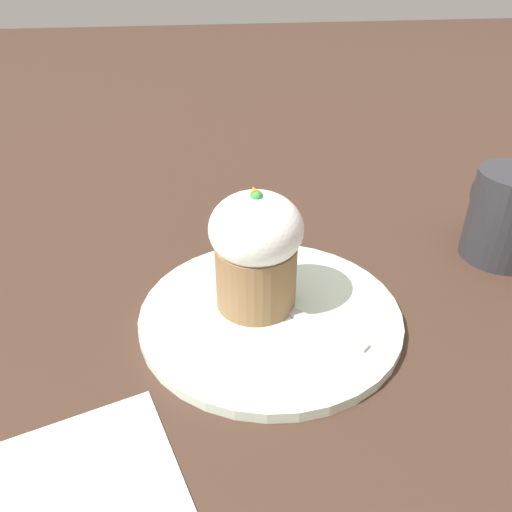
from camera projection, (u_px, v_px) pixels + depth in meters
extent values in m
plane|color=#3D281E|center=(270.00, 319.00, 0.47)|extent=(4.00, 4.00, 0.00)
cylinder|color=silver|center=(270.00, 314.00, 0.47)|extent=(0.24, 0.24, 0.01)
cylinder|color=olive|center=(256.00, 275.00, 0.46)|extent=(0.07, 0.07, 0.06)
ellipsoid|color=white|center=(256.00, 229.00, 0.43)|extent=(0.08, 0.08, 0.06)
cone|color=orange|center=(255.00, 192.00, 0.42)|extent=(0.02, 0.01, 0.01)
sphere|color=green|center=(257.00, 197.00, 0.41)|extent=(0.01, 0.01, 0.01)
cube|color=#B7B7BC|center=(319.00, 325.00, 0.44)|extent=(0.08, 0.07, 0.00)
ellipsoid|color=#B7B7BC|center=(265.00, 297.00, 0.48)|extent=(0.06, 0.06, 0.01)
cylinder|color=#2D2D33|center=(509.00, 216.00, 0.54)|extent=(0.08, 0.08, 0.10)
torus|color=#2D2D33|center=(485.00, 197.00, 0.58)|extent=(0.06, 0.01, 0.06)
cube|color=white|center=(83.00, 506.00, 0.31)|extent=(0.18, 0.16, 0.00)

